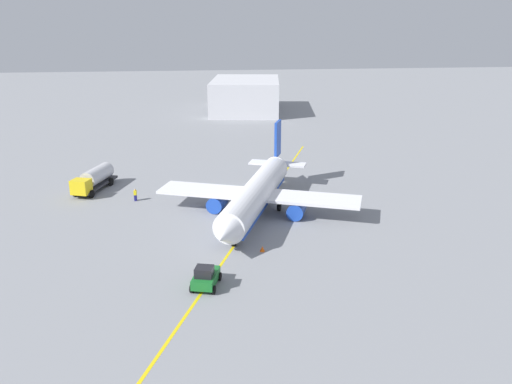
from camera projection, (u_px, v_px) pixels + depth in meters
The scene contains 8 objects.
ground_plane at pixel (256, 214), 65.67m from camera, with size 400.00×400.00×0.00m, color gray.
airplane at pixel (257, 194), 65.31m from camera, with size 30.33×26.01×9.55m.
fuel_tanker at pixel (94, 179), 74.52m from camera, with size 9.78×5.38×3.15m.
pushback_tug at pixel (206, 277), 47.51m from camera, with size 4.00×3.12×2.20m.
refueling_worker at pixel (135, 195), 70.38m from camera, with size 0.55×0.40×1.71m.
safety_cone_nose at pixel (262, 249), 55.05m from camera, with size 0.55×0.55×0.61m, color #F2590F.
distant_hangar at pixel (246, 95), 138.73m from camera, with size 28.75×21.33×8.57m.
taxi_line_marking at pixel (256, 214), 65.66m from camera, with size 76.65×0.30×0.01m, color yellow.
Camera 1 is at (60.90, -7.61, 23.51)m, focal length 36.14 mm.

